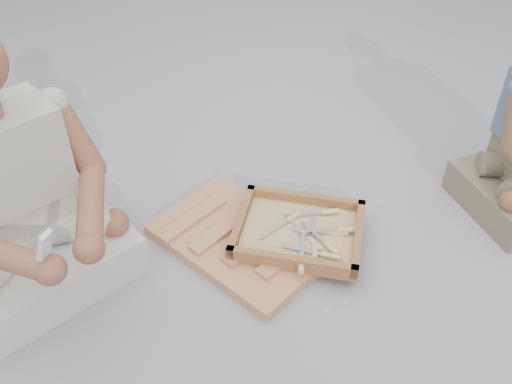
% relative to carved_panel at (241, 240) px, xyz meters
% --- Properties ---
extents(ground, '(60.00, 60.00, 0.00)m').
position_rel_carved_panel_xyz_m(ground, '(0.15, -0.15, -0.02)').
color(ground, '#939398').
rests_on(ground, ground).
extents(carved_panel, '(0.75, 0.60, 0.04)m').
position_rel_carved_panel_xyz_m(carved_panel, '(0.00, 0.00, 0.00)').
color(carved_panel, brown).
rests_on(carved_panel, ground).
extents(tool_tray, '(0.56, 0.49, 0.06)m').
position_rel_carved_panel_xyz_m(tool_tray, '(0.20, 0.10, 0.04)').
color(tool_tray, brown).
rests_on(tool_tray, carved_panel).
extents(chisel_0, '(0.22, 0.05, 0.02)m').
position_rel_carved_panel_xyz_m(chisel_0, '(0.34, 0.02, 0.05)').
color(chisel_0, silver).
rests_on(chisel_0, tool_tray).
extents(chisel_1, '(0.20, 0.12, 0.02)m').
position_rel_carved_panel_xyz_m(chisel_1, '(0.35, 0.16, 0.06)').
color(chisel_1, silver).
rests_on(chisel_1, tool_tray).
extents(chisel_2, '(0.09, 0.21, 0.02)m').
position_rel_carved_panel_xyz_m(chisel_2, '(0.27, -0.05, 0.06)').
color(chisel_2, silver).
rests_on(chisel_2, tool_tray).
extents(chisel_3, '(0.20, 0.13, 0.02)m').
position_rel_carved_panel_xyz_m(chisel_3, '(0.26, 0.24, 0.06)').
color(chisel_3, silver).
rests_on(chisel_3, tool_tray).
extents(chisel_4, '(0.10, 0.21, 0.02)m').
position_rel_carved_panel_xyz_m(chisel_4, '(0.14, 0.14, 0.05)').
color(chisel_4, silver).
rests_on(chisel_4, tool_tray).
extents(chisel_5, '(0.21, 0.09, 0.02)m').
position_rel_carved_panel_xyz_m(chisel_5, '(0.32, 0.15, 0.05)').
color(chisel_5, silver).
rests_on(chisel_5, tool_tray).
extents(chisel_6, '(0.20, 0.13, 0.02)m').
position_rel_carved_panel_xyz_m(chisel_6, '(0.27, 0.07, 0.05)').
color(chisel_6, silver).
rests_on(chisel_6, tool_tray).
extents(chisel_7, '(0.10, 0.21, 0.02)m').
position_rel_carved_panel_xyz_m(chisel_7, '(0.29, 0.04, 0.05)').
color(chisel_7, silver).
rests_on(chisel_7, tool_tray).
extents(chisel_8, '(0.20, 0.13, 0.02)m').
position_rel_carved_panel_xyz_m(chisel_8, '(0.33, 0.06, 0.06)').
color(chisel_8, silver).
rests_on(chisel_8, tool_tray).
extents(wood_chip_0, '(0.02, 0.02, 0.00)m').
position_rel_carved_panel_xyz_m(wood_chip_0, '(0.39, 0.17, -0.02)').
color(wood_chip_0, tan).
rests_on(wood_chip_0, ground).
extents(wood_chip_1, '(0.02, 0.02, 0.00)m').
position_rel_carved_panel_xyz_m(wood_chip_1, '(-0.13, -0.01, -0.02)').
color(wood_chip_1, tan).
rests_on(wood_chip_1, ground).
extents(wood_chip_2, '(0.02, 0.02, 0.00)m').
position_rel_carved_panel_xyz_m(wood_chip_2, '(0.22, -0.01, -0.02)').
color(wood_chip_2, tan).
rests_on(wood_chip_2, ground).
extents(wood_chip_3, '(0.02, 0.02, 0.00)m').
position_rel_carved_panel_xyz_m(wood_chip_3, '(0.37, 0.12, -0.02)').
color(wood_chip_3, tan).
rests_on(wood_chip_3, ground).
extents(wood_chip_4, '(0.02, 0.02, 0.00)m').
position_rel_carved_panel_xyz_m(wood_chip_4, '(0.43, 0.49, -0.02)').
color(wood_chip_4, tan).
rests_on(wood_chip_4, ground).
extents(wood_chip_5, '(0.02, 0.02, 0.00)m').
position_rel_carved_panel_xyz_m(wood_chip_5, '(0.02, 0.05, -0.02)').
color(wood_chip_5, tan).
rests_on(wood_chip_5, ground).
extents(wood_chip_6, '(0.02, 0.02, 0.00)m').
position_rel_carved_panel_xyz_m(wood_chip_6, '(0.11, 0.42, -0.02)').
color(wood_chip_6, tan).
rests_on(wood_chip_6, ground).
extents(wood_chip_7, '(0.02, 0.02, 0.00)m').
position_rel_carved_panel_xyz_m(wood_chip_7, '(0.46, -0.10, -0.02)').
color(wood_chip_7, tan).
rests_on(wood_chip_7, ground).
extents(wood_chip_8, '(0.02, 0.02, 0.00)m').
position_rel_carved_panel_xyz_m(wood_chip_8, '(0.42, -0.16, -0.02)').
color(wood_chip_8, tan).
rests_on(wood_chip_8, ground).
extents(wood_chip_9, '(0.02, 0.02, 0.00)m').
position_rel_carved_panel_xyz_m(wood_chip_9, '(0.39, 0.22, -0.02)').
color(wood_chip_9, tan).
rests_on(wood_chip_9, ground).
extents(craftsman, '(0.73, 0.75, 0.96)m').
position_rel_carved_panel_xyz_m(craftsman, '(-0.59, -0.46, 0.30)').
color(craftsman, beige).
rests_on(craftsman, ground).
extents(mobile_phone, '(0.05, 0.05, 0.11)m').
position_rel_carved_panel_xyz_m(mobile_phone, '(-0.28, -0.64, 0.43)').
color(mobile_phone, silver).
rests_on(mobile_phone, craftsman).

